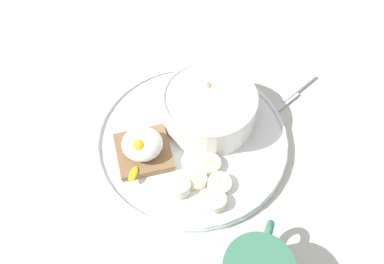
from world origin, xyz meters
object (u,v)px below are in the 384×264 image
Objects in this scene: banana_slice_left at (180,187)px; toast_slice at (144,152)px; banana_slice_back at (215,201)px; knife at (293,94)px; poached_egg at (142,144)px; banana_slice_front at (196,179)px; oatmeal_bowl at (210,107)px; banana_slice_right at (219,184)px; banana_slice_inner at (210,164)px.

toast_slice is at bearing -42.78° from banana_slice_left.
banana_slice_back is 25.42cm from knife.
toast_slice is 2.80× the size of banana_slice_left.
poached_egg is 1.89× the size of banana_slice_front.
toast_slice is at bearing -33.18° from banana_slice_back.
banana_slice_front is 24.29cm from knife.
banana_slice_left is (3.55, 13.31, -2.28)cm from oatmeal_bowl.
banana_slice_front is at bearing 50.02° from knife.
banana_slice_back is (-3.06, 3.49, 0.24)cm from banana_slice_front.
oatmeal_bowl is 3.02× the size of banana_slice_right.
banana_slice_inner is (-1.89, -2.61, 0.24)cm from banana_slice_front.
banana_slice_front is 3.23cm from banana_slice_inner.
banana_slice_front is at bearing -143.04° from banana_slice_left.
toast_slice is 2.26× the size of banana_slice_front.
poached_egg is 13.04cm from banana_slice_right.
banana_slice_inner is 21.10cm from knife.
banana_slice_left reaches higher than banana_slice_back.
toast_slice reaches higher than knife.
poached_egg is (0.02, 0.11, 2.28)cm from toast_slice.
oatmeal_bowl is at bearing -86.22° from banana_slice_inner.
banana_slice_left is 0.75× the size of banana_slice_right.
knife is at bearing -148.85° from toast_slice.
banana_slice_back is (-11.53, 7.54, 0.08)cm from toast_slice.
knife is at bearing -153.98° from oatmeal_bowl.
toast_slice is at bearing -25.57° from banana_slice_front.
oatmeal_bowl is 1.54× the size of knife.
banana_slice_left is (2.25, 1.70, 0.35)cm from banana_slice_front.
toast_slice is 1.20× the size of poached_egg.
poached_egg is 13.91cm from banana_slice_back.
banana_slice_inner is at bearing -62.96° from banana_slice_right.
oatmeal_bowl is 15.39cm from banana_slice_back.
poached_egg is 10.69cm from banana_slice_inner.
oatmeal_bowl is at bearing -79.64° from banana_slice_right.
banana_slice_left is 0.38× the size of knife.
banana_slice_back is at bearing 60.43° from knife.
knife is (-15.59, -18.59, -1.12)cm from banana_slice_front.
banana_slice_right is at bearing -99.12° from banana_slice_back.
poached_egg is at bearing 79.00° from toast_slice.
banana_slice_inner is (1.18, -6.10, 0.01)cm from banana_slice_back.
banana_slice_front is 4.65cm from banana_slice_back.
knife is at bearing -119.57° from banana_slice_back.
poached_egg reaches higher than banana_slice_left.
banana_slice_left is 5.61cm from banana_slice_back.
banana_slice_left reaches higher than banana_slice_front.
banana_slice_front is at bearing 155.12° from poached_egg.
poached_egg is at bearing -32.73° from banana_slice_back.
banana_slice_front is (-8.47, 4.05, -0.16)cm from toast_slice.
banana_slice_front is 3.58cm from banana_slice_right.
toast_slice is at bearing 37.78° from oatmeal_bowl.
oatmeal_bowl is at bearing 26.02° from knife.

